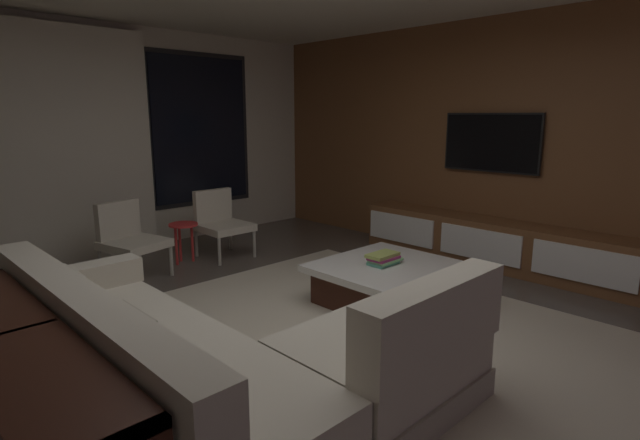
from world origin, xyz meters
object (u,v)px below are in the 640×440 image
at_px(side_stool, 183,231).
at_px(console_table_behind_couch, 19,401).
at_px(sectional_couch, 214,365).
at_px(accent_chair_near_window, 220,220).
at_px(media_console, 493,244).
at_px(book_stack_on_coffee_table, 384,259).
at_px(coffee_table, 391,284).
at_px(accent_chair_by_curtain, 129,236).
at_px(mounted_tv, 491,143).

distance_m(side_stool, console_table_behind_couch, 3.46).
xyz_separation_m(sectional_couch, console_table_behind_couch, (-0.91, 0.13, 0.12)).
bearing_deg(accent_chair_near_window, media_console, -52.64).
bearing_deg(side_stool, book_stack_on_coffee_table, -74.63).
bearing_deg(coffee_table, accent_chair_by_curtain, 119.05).
height_order(accent_chair_by_curtain, console_table_behind_couch, accent_chair_by_curtain).
xyz_separation_m(coffee_table, console_table_behind_couch, (-2.93, -0.20, 0.22)).
bearing_deg(coffee_table, accent_chair_near_window, 94.60).
bearing_deg(coffee_table, mounted_tv, 3.17).
bearing_deg(side_stool, media_console, -46.62).
relative_size(book_stack_on_coffee_table, side_stool, 0.68).
height_order(accent_chair_near_window, accent_chair_by_curtain, same).
distance_m(sectional_couch, accent_chair_near_window, 3.28).
relative_size(sectional_couch, book_stack_on_coffee_table, 8.03).
relative_size(media_console, mounted_tv, 2.77).
height_order(book_stack_on_coffee_table, mounted_tv, mounted_tv).
xyz_separation_m(side_stool, media_console, (2.37, -2.51, -0.12)).
xyz_separation_m(sectional_couch, coffee_table, (2.02, 0.33, -0.10)).
height_order(accent_chair_near_window, console_table_behind_couch, accent_chair_near_window).
bearing_deg(side_stool, accent_chair_near_window, -3.24).
relative_size(coffee_table, accent_chair_near_window, 1.49).
relative_size(book_stack_on_coffee_table, accent_chair_near_window, 0.40).
distance_m(book_stack_on_coffee_table, console_table_behind_couch, 2.92).
bearing_deg(sectional_couch, coffee_table, 9.31).
bearing_deg(mounted_tv, sectional_couch, -173.64).
distance_m(sectional_couch, side_stool, 3.06).
bearing_deg(accent_chair_by_curtain, coffee_table, -60.95).
distance_m(accent_chair_near_window, console_table_behind_couch, 3.77).
bearing_deg(console_table_behind_couch, media_console, 1.33).
height_order(sectional_couch, side_stool, sectional_couch).
bearing_deg(coffee_table, sectional_couch, -170.69).
relative_size(book_stack_on_coffee_table, accent_chair_by_curtain, 0.40).
height_order(book_stack_on_coffee_table, side_stool, same).
xyz_separation_m(book_stack_on_coffee_table, media_console, (1.73, -0.16, -0.16)).
height_order(sectional_couch, console_table_behind_couch, sectional_couch).
height_order(accent_chair_near_window, media_console, accent_chair_near_window).
relative_size(accent_chair_by_curtain, side_stool, 1.70).
distance_m(accent_chair_by_curtain, mounted_tv, 4.02).
bearing_deg(media_console, book_stack_on_coffee_table, 174.67).
height_order(mounted_tv, console_table_behind_couch, mounted_tv).
distance_m(accent_chair_near_window, mounted_tv, 3.22).
relative_size(sectional_couch, accent_chair_near_window, 3.21).
bearing_deg(accent_chair_near_window, coffee_table, -85.40).
distance_m(accent_chair_near_window, accent_chair_by_curtain, 1.12).
bearing_deg(accent_chair_near_window, book_stack_on_coffee_table, -85.82).
bearing_deg(coffee_table, book_stack_on_coffee_table, 108.47).
relative_size(accent_chair_by_curtain, mounted_tv, 0.70).
xyz_separation_m(mounted_tv, console_table_behind_couch, (-4.82, -0.31, -0.94)).
height_order(sectional_couch, book_stack_on_coffee_table, sectional_couch).
bearing_deg(mounted_tv, book_stack_on_coffee_table, -178.90).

